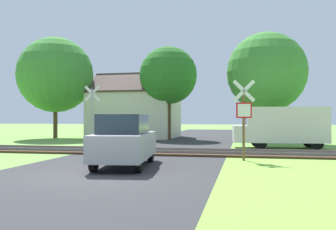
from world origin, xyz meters
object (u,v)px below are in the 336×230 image
Objects in this scene: stop_sign_near at (244,114)px; tree_center at (168,76)px; crossing_sign_far at (92,112)px; parked_car at (125,140)px; mail_truck at (282,126)px; house at (136,113)px; tree_right at (267,72)px; tree_left at (55,75)px.

tree_center is (-5.70, 13.40, 3.11)m from stop_sign_near.
crossing_sign_far reaches higher than parked_car.
parked_car is at bearing -83.84° from tree_center.
mail_truck is at bearing -42.50° from tree_center.
stop_sign_near is 6.65m from mail_truck.
tree_center is at bearing -30.93° from house.
crossing_sign_far is 0.83× the size of parked_car.
crossing_sign_far is 8.55m from parked_car.
tree_right is (9.77, 6.15, 2.70)m from crossing_sign_far.
tree_left is 1.62× the size of mail_truck.
tree_left reaches higher than tree_right.
tree_center is at bearing 89.73° from parked_car.
mail_truck is at bearing -37.96° from house.
house is at bearing 22.95° from tree_left.
tree_center reaches higher than stop_sign_near.
house is 7.19m from tree_left.
tree_center reaches higher than parked_car.
stop_sign_near is 0.44× the size of house.
parked_car is at bearing -112.13° from tree_right.
tree_left is at bearing -177.27° from tree_center.
crossing_sign_far reaches higher than mail_truck.
parked_car is (-3.98, -2.61, -0.90)m from stop_sign_near.
crossing_sign_far is 0.47× the size of tree_right.
parked_car is (-6.02, -8.92, -0.34)m from mail_truck.
mail_truck is 1.21× the size of parked_car.
tree_center is at bearing 160.45° from tree_right.
tree_right reaches higher than house.
tree_right is 5.73m from mail_truck.
mail_truck is (10.98, -9.19, -0.80)m from house.
tree_left reaches higher than house.
mail_truck is at bearing 0.09° from crossing_sign_far.
mail_truck is (10.31, 1.61, -0.76)m from crossing_sign_far.
stop_sign_near is 0.76× the size of parked_car.
stop_sign_near is 0.39× the size of tree_left.
parked_car is at bearing -54.91° from tree_left.
tree_center is 1.72× the size of parked_car.
mail_truck is at bearing -117.95° from stop_sign_near.
stop_sign_near is 20.04m from tree_left.
mail_truck is at bearing -83.18° from tree_right.
tree_right reaches higher than stop_sign_near.
tree_center is 9.23m from tree_left.
tree_left is (-9.22, -0.44, 0.20)m from tree_center.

